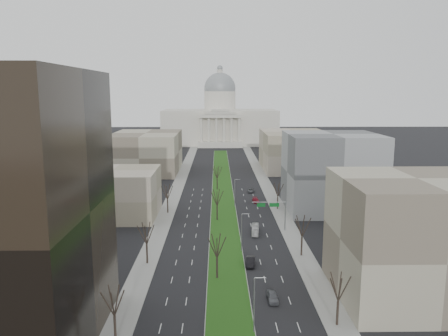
{
  "coord_description": "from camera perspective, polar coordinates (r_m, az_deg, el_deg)",
  "views": [
    {
      "loc": [
        -1.86,
        -42.1,
        36.93
      ],
      "look_at": [
        0.44,
        109.01,
        10.36
      ],
      "focal_mm": 35.0,
      "sensor_mm": 36.0,
      "label": 1
    }
  ],
  "objects": [
    {
      "name": "box_van",
      "position": [
        116.24,
        4.11,
        -8.04
      ],
      "size": [
        2.49,
        7.66,
        2.09
      ],
      "primitive_type": "imported",
      "rotation": [
        0.0,
        0.0,
        -0.1
      ],
      "color": "silver",
      "rests_on": "ground"
    },
    {
      "name": "car_black",
      "position": [
        96.08,
        3.49,
        -12.1
      ],
      "size": [
        2.37,
        5.39,
        1.72
      ],
      "primitive_type": "imported",
      "rotation": [
        0.0,
        0.0,
        -0.11
      ],
      "color": "black",
      "rests_on": "ground"
    },
    {
      "name": "building_far_left",
      "position": [
        206.69,
        -10.1,
        2.05
      ],
      "size": [
        30.0,
        40.0,
        18.0
      ],
      "primitive_type": "cube",
      "color": "#7B705E",
      "rests_on": "ground"
    },
    {
      "name": "building_beige_left",
      "position": [
        134.24,
        -14.28,
        -3.23
      ],
      "size": [
        26.0,
        22.0,
        14.0
      ],
      "primitive_type": "cube",
      "color": "tan",
      "rests_on": "ground"
    },
    {
      "name": "streetlamp_median_a",
      "position": [
        70.14,
        4.01,
        -17.31
      ],
      "size": [
        1.9,
        0.2,
        9.16
      ],
      "color": "gray",
      "rests_on": "ground"
    },
    {
      "name": "tree_median_b",
      "position": [
        125.72,
        -0.91,
        -3.8
      ],
      "size": [
        5.4,
        5.4,
        9.72
      ],
      "color": "black",
      "rests_on": "ground"
    },
    {
      "name": "tree_left_near",
      "position": [
        69.04,
        -14.2,
        -16.41
      ],
      "size": [
        5.1,
        5.1,
        9.18
      ],
      "color": "black",
      "rests_on": "ground"
    },
    {
      "name": "building_tan_right",
      "position": [
        85.9,
        23.39,
        -8.45
      ],
      "size": [
        26.0,
        24.0,
        22.0
      ],
      "primitive_type": "cube",
      "color": "#7B705E",
      "rests_on": "ground"
    },
    {
      "name": "tree_right_far",
      "position": [
        138.82,
        7.05,
        -2.76
      ],
      "size": [
        5.04,
        5.04,
        9.07
      ],
      "color": "black",
      "rests_on": "ground"
    },
    {
      "name": "tree_median_a",
      "position": [
        87.39,
        -0.92,
        -10.06
      ],
      "size": [
        5.4,
        5.4,
        9.72
      ],
      "color": "black",
      "rests_on": "ground"
    },
    {
      "name": "car_grey_far",
      "position": [
        162.37,
        3.55,
        -2.96
      ],
      "size": [
        2.69,
        4.92,
        1.31
      ],
      "primitive_type": "imported",
      "rotation": [
        0.0,
        0.0,
        -0.11
      ],
      "color": "#44464B",
      "rests_on": "ground"
    },
    {
      "name": "tree_right_mid",
      "position": [
        100.52,
        10.19,
        -7.42
      ],
      "size": [
        5.52,
        5.52,
        9.94
      ],
      "color": "black",
      "rests_on": "ground"
    },
    {
      "name": "building_grey_right",
      "position": [
        141.03,
        13.88,
        -0.5
      ],
      "size": [
        28.0,
        26.0,
        24.0
      ],
      "primitive_type": "cube",
      "color": "slate",
      "rests_on": "ground"
    },
    {
      "name": "streetlamp_median_b",
      "position": [
        102.43,
        2.34,
        -8.31
      ],
      "size": [
        1.9,
        0.2,
        9.16
      ],
      "color": "gray",
      "rests_on": "ground"
    },
    {
      "name": "car_grey_near",
      "position": [
        81.66,
        6.36,
        -16.37
      ],
      "size": [
        1.95,
        4.64,
        1.57
      ],
      "primitive_type": "imported",
      "rotation": [
        0.0,
        0.0,
        0.02
      ],
      "color": "#54565C",
      "rests_on": "ground"
    },
    {
      "name": "mast_arm_signs",
      "position": [
        117.3,
        6.71,
        -5.33
      ],
      "size": [
        9.12,
        0.24,
        8.09
      ],
      "color": "gray",
      "rests_on": "ground"
    },
    {
      "name": "capitol",
      "position": [
        312.37,
        -0.53,
        6.19
      ],
      "size": [
        80.0,
        46.0,
        55.0
      ],
      "color": "beige",
      "rests_on": "ground"
    },
    {
      "name": "sidewalk_left",
      "position": [
        142.83,
        -7.15,
        -5.06
      ],
      "size": [
        5.0,
        330.0,
        0.15
      ],
      "primitive_type": "cube",
      "color": "gray",
      "rests_on": "ground"
    },
    {
      "name": "tree_left_far",
      "position": [
        134.41,
        -7.41,
        -3.05
      ],
      "size": [
        5.28,
        5.28,
        9.5
      ],
      "color": "black",
      "rests_on": "ground"
    },
    {
      "name": "building_far_right",
      "position": [
        212.2,
        9.15,
        2.28
      ],
      "size": [
        30.0,
        40.0,
        18.0
      ],
      "primitive_type": "cube",
      "color": "tan",
      "rests_on": "ground"
    },
    {
      "name": "ground",
      "position": [
        166.26,
        -0.21,
        -2.86
      ],
      "size": [
        600.0,
        600.0,
        0.0
      ],
      "primitive_type": "plane",
      "color": "black",
      "rests_on": "ground"
    },
    {
      "name": "median",
      "position": [
        165.26,
        -0.2,
        -2.91
      ],
      "size": [
        8.0,
        222.03,
        0.2
      ],
      "color": "#999993",
      "rests_on": "ground"
    },
    {
      "name": "tree_median_c",
      "position": [
        164.84,
        -0.9,
        -0.49
      ],
      "size": [
        5.4,
        5.4,
        9.72
      ],
      "color": "black",
      "rests_on": "ground"
    },
    {
      "name": "tree_right_near",
      "position": [
        73.4,
        14.76,
        -14.71
      ],
      "size": [
        5.16,
        5.16,
        9.29
      ],
      "color": "black",
      "rests_on": "ground"
    },
    {
      "name": "tree_left_mid",
      "position": [
        96.17,
        -10.11,
        -8.32
      ],
      "size": [
        5.4,
        5.4,
        9.72
      ],
      "color": "black",
      "rests_on": "ground"
    },
    {
      "name": "sidewalk_right",
      "position": [
        143.28,
        6.95,
        -5.01
      ],
      "size": [
        5.0,
        330.0,
        0.15
      ],
      "primitive_type": "cube",
      "color": "gray",
      "rests_on": "ground"
    },
    {
      "name": "streetlamp_median_c",
      "position": [
        140.93,
        1.44,
        -3.21
      ],
      "size": [
        1.9,
        0.2,
        9.16
      ],
      "color": "gray",
      "rests_on": "ground"
    },
    {
      "name": "car_red",
      "position": [
        148.07,
        4.17,
        -4.21
      ],
      "size": [
        2.24,
        4.98,
        1.42
      ],
      "primitive_type": "imported",
      "rotation": [
        0.0,
        0.0,
        0.05
      ],
      "color": "maroon",
      "rests_on": "ground"
    }
  ]
}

